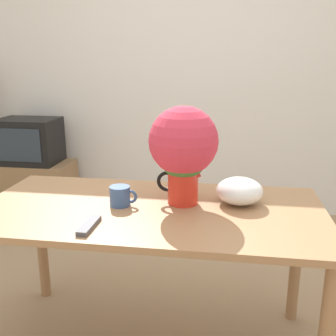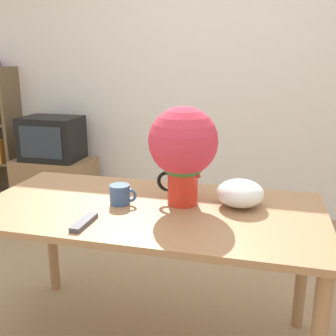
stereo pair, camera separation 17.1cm
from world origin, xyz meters
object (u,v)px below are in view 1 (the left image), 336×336
object	(u,v)px
flower_vase	(183,148)
tv_set	(29,141)
white_bowl	(240,191)
coffee_mug	(121,196)

from	to	relation	value
flower_vase	tv_set	bearing A→B (deg)	135.81
white_bowl	tv_set	bearing A→B (deg)	140.78
flower_vase	coffee_mug	size ratio (longest dim) A/B	3.53
flower_vase	tv_set	distance (m)	2.26
white_bowl	tv_set	size ratio (longest dim) A/B	0.41
tv_set	flower_vase	bearing A→B (deg)	-44.19
coffee_mug	flower_vase	bearing A→B (deg)	15.01
white_bowl	tv_set	distance (m)	2.41
coffee_mug	white_bowl	xyz separation A→B (m)	(0.55, 0.11, 0.02)
coffee_mug	tv_set	size ratio (longest dim) A/B	0.24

